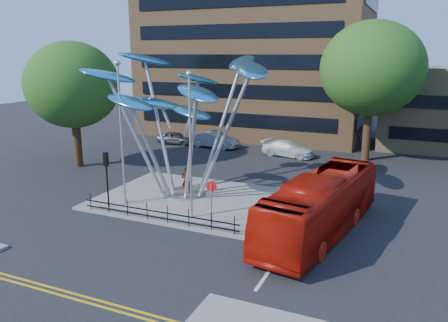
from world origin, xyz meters
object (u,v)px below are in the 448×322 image
at_px(street_lamp_right, 190,133).
at_px(parked_car_left, 175,138).
at_px(parked_car_mid, 214,140).
at_px(red_bus, 321,205).
at_px(leaf_sculpture, 181,93).
at_px(traffic_light_island, 106,168).
at_px(no_entry_sign_island, 212,195).
at_px(street_lamp_left, 121,121).
at_px(parked_car_right, 288,149).
at_px(tree_right, 372,69).
at_px(pedestrian, 187,181).
at_px(tree_left, 73,85).

xyz_separation_m(street_lamp_right, parked_car_left, (-11.61, 18.32, -4.43)).
bearing_deg(parked_car_mid, red_bus, -137.92).
xyz_separation_m(leaf_sculpture, traffic_light_island, (-2.93, -4.18, -4.26)).
xyz_separation_m(leaf_sculpture, parked_car_mid, (-4.54, 14.72, -6.05)).
distance_m(no_entry_sign_island, parked_car_mid, 20.78).
distance_m(street_lamp_left, parked_car_mid, 18.59).
xyz_separation_m(red_bus, parked_car_right, (-6.40, 16.75, -0.88)).
relative_size(leaf_sculpture, parked_car_mid, 2.54).
distance_m(no_entry_sign_island, parked_car_right, 18.22).
bearing_deg(red_bus, leaf_sculpture, 173.70).
bearing_deg(parked_car_left, no_entry_sign_island, -149.27).
distance_m(tree_right, street_lamp_left, 22.49).
distance_m(leaf_sculpture, street_lamp_left, 4.28).
bearing_deg(red_bus, parked_car_left, 146.63).
height_order(street_lamp_right, traffic_light_island, street_lamp_right).
relative_size(pedestrian, parked_car_left, 0.48).
xyz_separation_m(no_entry_sign_island, parked_car_right, (-0.73, 18.17, -1.10)).
distance_m(tree_left, leaf_sculpture, 12.38).
relative_size(street_lamp_left, street_lamp_right, 1.06).
bearing_deg(parked_car_mid, parked_car_left, 93.80).
xyz_separation_m(parked_car_left, parked_car_mid, (4.50, 0.08, 0.16)).
height_order(street_lamp_right, pedestrian, street_lamp_right).
height_order(red_bus, parked_car_mid, red_bus).
height_order(street_lamp_left, pedestrian, street_lamp_left).
bearing_deg(parked_car_right, pedestrian, 176.60).
bearing_deg(tree_right, leaf_sculpture, -123.31).
distance_m(tree_right, pedestrian, 19.52).
bearing_deg(no_entry_sign_island, pedestrian, 132.66).
height_order(leaf_sculpture, no_entry_sign_island, leaf_sculpture).
distance_m(tree_left, parked_car_mid, 14.84).
xyz_separation_m(street_lamp_left, parked_car_left, (-6.61, 17.82, -4.70)).
xyz_separation_m(leaf_sculpture, pedestrian, (0.31, -0.09, -5.79)).
distance_m(tree_right, leaf_sculpture, 18.37).
bearing_deg(no_entry_sign_island, leaf_sculpture, 134.33).
bearing_deg(tree_left, parked_car_mid, 57.04).
xyz_separation_m(tree_right, pedestrian, (-9.76, -15.41, -6.95)).
xyz_separation_m(red_bus, parked_car_left, (-18.77, 17.39, -0.93)).
bearing_deg(parked_car_left, street_lamp_right, -151.79).
bearing_deg(tree_right, tree_left, -151.39).
bearing_deg(parked_car_right, no_entry_sign_island, -168.98).
relative_size(red_bus, parked_car_left, 2.95).
distance_m(traffic_light_island, no_entry_sign_island, 7.05).
distance_m(street_lamp_left, no_entry_sign_island, 7.47).
xyz_separation_m(leaf_sculpture, parked_car_left, (-9.04, 14.64, -6.21)).
xyz_separation_m(tree_left, pedestrian, (12.24, -3.41, -5.71)).
bearing_deg(red_bus, tree_left, 173.81).
height_order(street_lamp_right, parked_car_left, street_lamp_right).
distance_m(street_lamp_right, no_entry_sign_island, 3.64).
xyz_separation_m(tree_right, red_bus, (-0.33, -18.06, -6.45)).
relative_size(leaf_sculpture, parked_car_right, 2.60).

